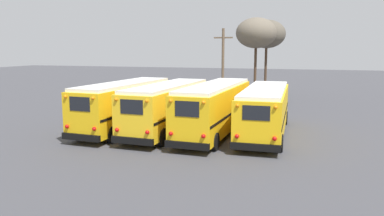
% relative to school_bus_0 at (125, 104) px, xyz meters
% --- Properties ---
extents(ground_plane, '(160.00, 160.00, 0.00)m').
position_rel_school_bus_0_xyz_m(ground_plane, '(4.52, 1.01, -1.72)').
color(ground_plane, '#424247').
extents(school_bus_0, '(2.94, 9.71, 3.16)m').
position_rel_school_bus_0_xyz_m(school_bus_0, '(0.00, 0.00, 0.00)').
color(school_bus_0, yellow).
rests_on(school_bus_0, ground).
extents(school_bus_1, '(2.84, 9.74, 3.12)m').
position_rel_school_bus_0_xyz_m(school_bus_1, '(3.01, 0.11, -0.02)').
color(school_bus_1, yellow).
rests_on(school_bus_1, ground).
extents(school_bus_2, '(2.73, 10.51, 3.17)m').
position_rel_school_bus_0_xyz_m(school_bus_2, '(6.03, 0.51, 0.00)').
color(school_bus_2, yellow).
rests_on(school_bus_2, ground).
extents(school_bus_3, '(2.80, 10.29, 2.97)m').
position_rel_school_bus_0_xyz_m(school_bus_3, '(9.04, 1.14, -0.10)').
color(school_bus_3, yellow).
rests_on(school_bus_3, ground).
extents(utility_pole, '(1.80, 0.25, 7.25)m').
position_rel_school_bus_0_xyz_m(utility_pole, '(3.64, 13.18, 2.10)').
color(utility_pole, brown).
rests_on(utility_pole, ground).
extents(bare_tree_0, '(3.90, 3.90, 8.31)m').
position_rel_school_bus_0_xyz_m(bare_tree_0, '(6.53, 14.70, 5.10)').
color(bare_tree_0, '#473323').
rests_on(bare_tree_0, ground).
extents(bare_tree_1, '(4.04, 4.04, 8.43)m').
position_rel_school_bus_0_xyz_m(bare_tree_1, '(7.01, 19.38, 5.16)').
color(bare_tree_1, '#473323').
rests_on(bare_tree_1, ground).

